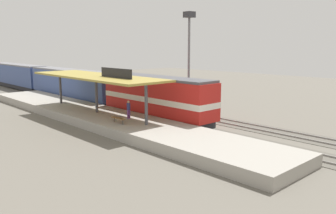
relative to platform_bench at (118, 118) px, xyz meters
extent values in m
plane|color=#666056|center=(8.00, 5.82, -1.34)|extent=(120.00, 120.00, 0.00)
cube|color=#565249|center=(6.00, 5.82, -1.32)|extent=(3.20, 110.00, 0.04)
cube|color=gray|center=(5.28, 5.82, -1.26)|extent=(0.10, 110.00, 0.16)
cube|color=gray|center=(6.72, 5.82, -1.26)|extent=(0.10, 110.00, 0.16)
cube|color=#565249|center=(10.60, 5.82, -1.32)|extent=(3.20, 110.00, 0.04)
cube|color=gray|center=(9.88, 5.82, -1.26)|extent=(0.10, 110.00, 0.16)
cube|color=gray|center=(11.32, 5.82, -1.26)|extent=(0.10, 110.00, 0.16)
cube|color=#9E998E|center=(1.40, 5.82, -0.89)|extent=(6.00, 44.00, 0.90)
cylinder|color=#47474C|center=(1.40, -2.18, 1.36)|extent=(0.28, 0.28, 3.60)
cylinder|color=#47474C|center=(1.40, 5.82, 1.36)|extent=(0.28, 0.28, 3.60)
cylinder|color=#47474C|center=(1.40, 13.82, 1.36)|extent=(0.28, 0.28, 3.60)
cube|color=#A38E3D|center=(1.40, 5.82, 3.26)|extent=(5.20, 18.00, 0.20)
cube|color=black|center=(1.40, 2.22, 3.81)|extent=(0.12, 4.80, 0.90)
cylinder|color=#333338|center=(0.00, -0.65, -0.23)|extent=(0.07, 0.07, 0.42)
cylinder|color=#333338|center=(0.00, 0.65, -0.23)|extent=(0.07, 0.07, 0.42)
cube|color=brown|center=(0.00, 0.00, 0.02)|extent=(0.44, 1.70, 0.08)
cube|color=#28282D|center=(6.00, 1.72, -0.83)|extent=(2.60, 13.60, 0.70)
cube|color=red|center=(6.00, 1.72, 1.27)|extent=(2.90, 14.40, 3.50)
cube|color=#4C4C51|center=(6.00, 1.72, 3.14)|extent=(2.78, 14.11, 0.24)
cube|color=silver|center=(6.00, 1.72, 1.00)|extent=(2.93, 14.43, 0.56)
cube|color=#28282D|center=(6.00, 19.72, -0.83)|extent=(2.60, 19.20, 0.70)
cube|color=#384C84|center=(6.00, 19.72, 1.17)|extent=(2.90, 20.00, 3.30)
cube|color=slate|center=(6.00, 19.72, 2.94)|extent=(2.78, 19.60, 0.24)
cube|color=#28282D|center=(6.00, 40.52, -0.83)|extent=(2.60, 19.20, 0.70)
cube|color=#384C84|center=(6.00, 40.52, 1.17)|extent=(2.90, 20.00, 3.30)
cube|color=slate|center=(6.00, 40.52, 2.94)|extent=(2.78, 19.60, 0.24)
cylinder|color=slate|center=(13.80, 4.60, 4.16)|extent=(0.28, 0.28, 11.00)
cube|color=#333338|center=(13.80, 4.60, 10.01)|extent=(1.10, 1.10, 0.70)
cylinder|color=#663375|center=(1.82, 1.06, -0.02)|extent=(0.16, 0.16, 0.84)
cylinder|color=#663375|center=(2.00, 1.06, -0.02)|extent=(0.16, 0.16, 0.84)
cylinder|color=navy|center=(1.91, 1.06, 0.72)|extent=(0.34, 0.34, 0.64)
sphere|color=tan|center=(1.91, 1.06, 1.15)|extent=(0.23, 0.23, 0.23)
camera|label=1|loc=(-17.37, -24.98, 6.31)|focal=37.25mm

